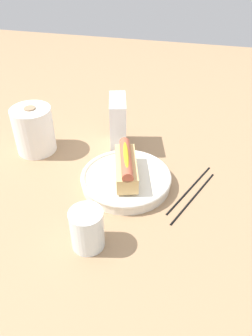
{
  "coord_description": "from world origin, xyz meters",
  "views": [
    {
      "loc": [
        -0.63,
        -0.15,
        0.54
      ],
      "look_at": [
        -0.02,
        -0.01,
        0.05
      ],
      "focal_mm": 35.07,
      "sensor_mm": 36.0,
      "label": 1
    }
  ],
  "objects_px": {
    "paper_towel_roll": "(34,130)",
    "chopstick_near": "(190,188)",
    "water_glass": "(87,230)",
    "chopstick_far": "(194,197)",
    "napkin_box": "(118,124)",
    "hotdog_front": "(126,165)",
    "serving_bowl": "(126,179)"
  },
  "relations": [
    {
      "from": "paper_towel_roll",
      "to": "chopstick_near",
      "type": "bearing_deg",
      "value": -99.18
    },
    {
      "from": "water_glass",
      "to": "chopstick_far",
      "type": "bearing_deg",
      "value": -46.02
    },
    {
      "from": "water_glass",
      "to": "paper_towel_roll",
      "type": "height_order",
      "value": "paper_towel_roll"
    },
    {
      "from": "napkin_box",
      "to": "water_glass",
      "type": "bearing_deg",
      "value": 169.81
    },
    {
      "from": "paper_towel_roll",
      "to": "chopstick_far",
      "type": "height_order",
      "value": "paper_towel_roll"
    },
    {
      "from": "water_glass",
      "to": "hotdog_front",
      "type": "bearing_deg",
      "value": -8.42
    },
    {
      "from": "serving_bowl",
      "to": "chopstick_near",
      "type": "relative_size",
      "value": 1.02
    },
    {
      "from": "napkin_box",
      "to": "paper_towel_roll",
      "type": "bearing_deg",
      "value": 92.3
    },
    {
      "from": "chopstick_near",
      "to": "chopstick_far",
      "type": "height_order",
      "value": "same"
    },
    {
      "from": "water_glass",
      "to": "napkin_box",
      "type": "distance_m",
      "value": 0.37
    },
    {
      "from": "serving_bowl",
      "to": "hotdog_front",
      "type": "xyz_separation_m",
      "value": [
        -0.0,
        0.0,
        0.04
      ]
    },
    {
      "from": "paper_towel_roll",
      "to": "napkin_box",
      "type": "relative_size",
      "value": 0.89
    },
    {
      "from": "hotdog_front",
      "to": "water_glass",
      "type": "xyz_separation_m",
      "value": [
        -0.2,
        0.03,
        -0.02
      ]
    },
    {
      "from": "serving_bowl",
      "to": "chopstick_near",
      "type": "height_order",
      "value": "serving_bowl"
    },
    {
      "from": "serving_bowl",
      "to": "chopstick_far",
      "type": "height_order",
      "value": "serving_bowl"
    },
    {
      "from": "hotdog_front",
      "to": "napkin_box",
      "type": "distance_m",
      "value": 0.18
    },
    {
      "from": "paper_towel_roll",
      "to": "napkin_box",
      "type": "distance_m",
      "value": 0.23
    },
    {
      "from": "napkin_box",
      "to": "chopstick_far",
      "type": "bearing_deg",
      "value": -141.94
    },
    {
      "from": "napkin_box",
      "to": "chopstick_far",
      "type": "relative_size",
      "value": 0.68
    },
    {
      "from": "hotdog_front",
      "to": "chopstick_far",
      "type": "distance_m",
      "value": 0.18
    },
    {
      "from": "serving_bowl",
      "to": "napkin_box",
      "type": "bearing_deg",
      "value": 21.16
    },
    {
      "from": "serving_bowl",
      "to": "water_glass",
      "type": "distance_m",
      "value": 0.21
    },
    {
      "from": "water_glass",
      "to": "chopstick_far",
      "type": "distance_m",
      "value": 0.28
    },
    {
      "from": "paper_towel_roll",
      "to": "chopstick_near",
      "type": "xyz_separation_m",
      "value": [
        -0.07,
        -0.44,
        -0.06
      ]
    },
    {
      "from": "water_glass",
      "to": "napkin_box",
      "type": "relative_size",
      "value": 0.6
    },
    {
      "from": "chopstick_far",
      "to": "serving_bowl",
      "type": "bearing_deg",
      "value": 109.29
    },
    {
      "from": "hotdog_front",
      "to": "chopstick_far",
      "type": "xyz_separation_m",
      "value": [
        -0.01,
        -0.17,
        -0.06
      ]
    },
    {
      "from": "hotdog_front",
      "to": "chopstick_far",
      "type": "height_order",
      "value": "hotdog_front"
    },
    {
      "from": "paper_towel_roll",
      "to": "napkin_box",
      "type": "bearing_deg",
      "value": -72.35
    },
    {
      "from": "serving_bowl",
      "to": "chopstick_far",
      "type": "distance_m",
      "value": 0.17
    },
    {
      "from": "chopstick_near",
      "to": "serving_bowl",
      "type": "bearing_deg",
      "value": 120.59
    },
    {
      "from": "hotdog_front",
      "to": "chopstick_near",
      "type": "xyz_separation_m",
      "value": [
        0.02,
        -0.16,
        -0.06
      ]
    }
  ]
}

